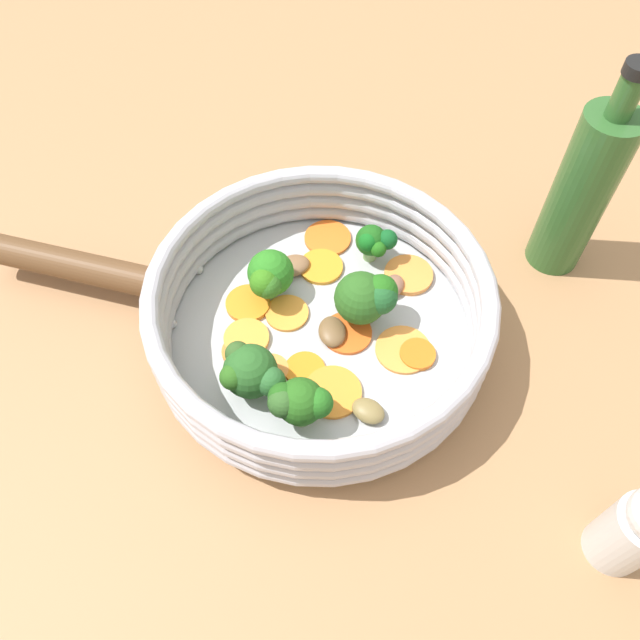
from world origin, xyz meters
TOP-DOWN VIEW (x-y plane):
  - ground_plane at (0.00, 0.00)m, footprint 4.00×4.00m
  - skillet at (0.00, 0.00)m, footprint 0.27×0.27m
  - skillet_rim_wall at (0.00, 0.00)m, footprint 0.28×0.28m
  - skillet_handle at (-0.05, 0.21)m, footprint 0.07×0.17m
  - skillet_rivet_left at (-0.00, 0.13)m, footprint 0.01×0.01m
  - skillet_rivet_right at (-0.06, 0.11)m, footprint 0.01×0.01m
  - carrot_slice_0 at (0.02, -0.07)m, footprint 0.06×0.06m
  - carrot_slice_1 at (0.02, -0.08)m, footprint 0.04×0.04m
  - carrot_slice_2 at (-0.01, 0.07)m, footprint 0.05×0.05m
  - carrot_slice_3 at (0.01, -0.02)m, footprint 0.05×0.05m
  - carrot_slice_4 at (-0.05, 0.05)m, footprint 0.04×0.04m
  - carrot_slice_5 at (0.06, 0.03)m, footprint 0.05×0.05m
  - carrot_slice_6 at (-0.05, -0.04)m, footprint 0.05×0.05m
  - carrot_slice_7 at (-0.04, 0.05)m, footprint 0.04×0.04m
  - carrot_slice_8 at (-0.05, 0.01)m, footprint 0.03×0.03m
  - carrot_slice_9 at (0.09, 0.04)m, footprint 0.06×0.06m
  - carrot_slice_10 at (0.09, -0.04)m, footprint 0.05×0.05m
  - carrot_slice_11 at (-0.04, -0.01)m, footprint 0.05×0.05m
  - carrot_slice_12 at (0.00, 0.03)m, footprint 0.05×0.05m
  - broccoli_floret_0 at (0.03, -0.03)m, footprint 0.05×0.05m
  - broccoli_floret_1 at (-0.08, 0.02)m, footprint 0.05×0.05m
  - broccoli_floret_2 at (0.09, -0.01)m, footprint 0.03×0.03m
  - broccoli_floret_3 at (0.01, 0.06)m, footprint 0.05×0.04m
  - broccoli_floret_4 at (-0.08, -0.03)m, footprint 0.04×0.05m
  - mushroom_piece_0 at (-0.05, -0.07)m, footprint 0.02×0.03m
  - mushroom_piece_1 at (0.07, -0.04)m, footprint 0.03×0.02m
  - mushroom_piece_2 at (0.05, 0.05)m, footprint 0.04×0.04m
  - mushroom_piece_3 at (0.00, -0.01)m, footprint 0.04×0.04m
  - salt_shaker at (-0.05, -0.27)m, footprint 0.04×0.04m
  - oil_bottle at (0.19, -0.15)m, footprint 0.05×0.05m

SIDE VIEW (x-z plane):
  - ground_plane at x=0.00m, z-range 0.00..0.00m
  - skillet at x=0.00m, z-range 0.00..0.02m
  - carrot_slice_0 at x=0.02m, z-range 0.02..0.02m
  - carrot_slice_12 at x=0.00m, z-range 0.02..0.02m
  - carrot_slice_9 at x=0.09m, z-range 0.02..0.02m
  - carrot_slice_3 at x=0.01m, z-range 0.02..0.02m
  - carrot_slice_11 at x=-0.04m, z-range 0.02..0.02m
  - carrot_slice_8 at x=-0.05m, z-range 0.02..0.02m
  - carrot_slice_6 at x=-0.05m, z-range 0.02..0.02m
  - carrot_slice_5 at x=0.06m, z-range 0.02..0.02m
  - carrot_slice_2 at x=-0.01m, z-range 0.02..0.02m
  - carrot_slice_4 at x=-0.05m, z-range 0.02..0.02m
  - carrot_slice_7 at x=-0.04m, z-range 0.02..0.02m
  - carrot_slice_1 at x=0.02m, z-range 0.02..0.02m
  - carrot_slice_10 at x=0.09m, z-range 0.02..0.02m
  - skillet_rivet_left at x=0.00m, z-range 0.02..0.02m
  - skillet_rivet_right at x=-0.06m, z-range 0.02..0.02m
  - mushroom_piece_2 at x=0.05m, z-range 0.02..0.03m
  - mushroom_piece_3 at x=0.00m, z-range 0.02..0.03m
  - mushroom_piece_0 at x=-0.05m, z-range 0.02..0.03m
  - mushroom_piece_1 at x=0.07m, z-range 0.02..0.03m
  - skillet_handle at x=-0.05m, z-range 0.02..0.04m
  - broccoli_floret_2 at x=0.09m, z-range 0.02..0.06m
  - broccoli_floret_1 at x=-0.08m, z-range 0.02..0.07m
  - broccoli_floret_3 at x=0.01m, z-range 0.02..0.07m
  - broccoli_floret_4 at x=-0.08m, z-range 0.02..0.07m
  - broccoli_floret_0 at x=0.03m, z-range 0.02..0.07m
  - skillet_rim_wall at x=0.00m, z-range 0.02..0.08m
  - salt_shaker at x=-0.05m, z-range 0.00..0.09m
  - oil_bottle at x=0.19m, z-range -0.02..0.19m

